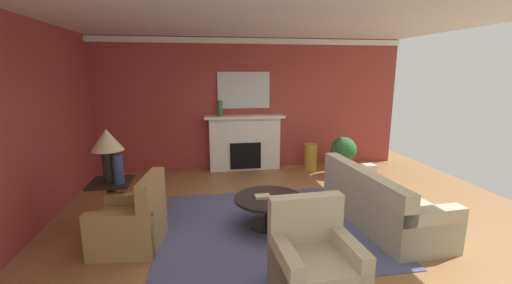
% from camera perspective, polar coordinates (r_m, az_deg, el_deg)
% --- Properties ---
extents(ground_plane, '(8.65, 8.65, 0.00)m').
position_cam_1_polar(ground_plane, '(5.28, 2.55, -12.90)').
color(ground_plane, olive).
extents(wall_fireplace, '(7.25, 0.12, 2.96)m').
position_cam_1_polar(wall_fireplace, '(7.66, -1.73, 6.46)').
color(wall_fireplace, '#9E3833').
rests_on(wall_fireplace, ground_plane).
extents(wall_window, '(0.12, 6.23, 2.96)m').
position_cam_1_polar(wall_window, '(5.58, -34.56, 2.23)').
color(wall_window, '#9E3833').
rests_on(wall_window, ground_plane).
extents(ceiling_panel, '(7.25, 6.23, 0.06)m').
position_cam_1_polar(ceiling_panel, '(5.14, 2.15, 20.60)').
color(ceiling_panel, white).
extents(crown_moulding, '(7.25, 0.08, 0.12)m').
position_cam_1_polar(crown_moulding, '(7.57, -1.72, 17.01)').
color(crown_moulding, white).
extents(area_rug, '(3.12, 2.80, 0.01)m').
position_cam_1_polar(area_rug, '(5.02, 2.17, -14.18)').
color(area_rug, '#4C517A').
rests_on(area_rug, ground_plane).
extents(fireplace, '(1.80, 0.35, 1.26)m').
position_cam_1_polar(fireplace, '(7.58, -1.95, -0.39)').
color(fireplace, white).
rests_on(fireplace, ground_plane).
extents(mantel_mirror, '(1.17, 0.04, 0.81)m').
position_cam_1_polar(mantel_mirror, '(7.53, -2.13, 8.90)').
color(mantel_mirror, silver).
extents(sofa, '(1.05, 2.16, 0.85)m').
position_cam_1_polar(sofa, '(5.32, 20.46, -9.98)').
color(sofa, '#BCB299').
rests_on(sofa, ground_plane).
extents(armchair_near_window, '(0.89, 0.89, 0.95)m').
position_cam_1_polar(armchair_near_window, '(4.66, -20.60, -13.08)').
color(armchair_near_window, '#9E7A4C').
rests_on(armchair_near_window, ground_plane).
extents(armchair_facing_fireplace, '(0.84, 0.84, 0.95)m').
position_cam_1_polar(armchair_facing_fireplace, '(3.62, 9.98, -20.19)').
color(armchair_facing_fireplace, '#C1B293').
rests_on(armchair_facing_fireplace, ground_plane).
extents(coffee_table, '(1.00, 1.00, 0.45)m').
position_cam_1_polar(coffee_table, '(4.89, 2.20, -10.72)').
color(coffee_table, black).
rests_on(coffee_table, ground_plane).
extents(side_table, '(0.56, 0.56, 0.70)m').
position_cam_1_polar(side_table, '(5.27, -23.46, -9.27)').
color(side_table, black).
rests_on(side_table, ground_plane).
extents(table_lamp, '(0.44, 0.44, 0.75)m').
position_cam_1_polar(table_lamp, '(5.04, -24.24, -0.48)').
color(table_lamp, black).
rests_on(table_lamp, side_table).
extents(vase_on_side_table, '(0.13, 0.13, 0.41)m').
position_cam_1_polar(vase_on_side_table, '(4.97, -22.59, -4.34)').
color(vase_on_side_table, navy).
rests_on(vase_on_side_table, side_table).
extents(vase_tall_corner, '(0.29, 0.29, 0.62)m').
position_cam_1_polar(vase_tall_corner, '(7.69, 9.38, -2.55)').
color(vase_tall_corner, '#B7892D').
rests_on(vase_tall_corner, ground_plane).
extents(vase_mantel_left, '(0.11, 0.11, 0.34)m').
position_cam_1_polar(vase_mantel_left, '(7.35, -6.22, 5.76)').
color(vase_mantel_left, '#33703D').
rests_on(vase_mantel_left, fireplace).
extents(book_red_cover, '(0.22, 0.16, 0.04)m').
position_cam_1_polar(book_red_cover, '(4.81, 1.12, -9.38)').
color(book_red_cover, tan).
rests_on(book_red_cover, coffee_table).
extents(potted_plant, '(0.56, 0.56, 0.83)m').
position_cam_1_polar(potted_plant, '(7.48, 14.80, -1.74)').
color(potted_plant, '#A8754C').
rests_on(potted_plant, ground_plane).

